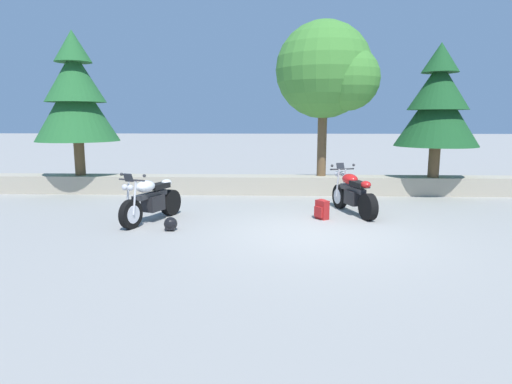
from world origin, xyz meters
TOP-DOWN VIEW (x-y plane):
  - ground_plane at (0.00, 0.00)m, footprint 120.00×120.00m
  - stone_wall at (0.00, 4.80)m, footprint 36.00×0.80m
  - motorcycle_white_near_left at (-3.59, 0.94)m, footprint 1.02×1.97m
  - motorcycle_red_centre at (1.09, 1.96)m, footprint 0.92×2.01m
  - rider_backpack at (0.28, 1.34)m, footprint 0.35×0.35m
  - rider_helmet at (-2.98, 0.17)m, footprint 0.28×0.28m
  - pine_tree_far_left at (-6.86, 4.77)m, footprint 2.49×2.49m
  - leafy_tree_mid_left at (0.79, 4.85)m, footprint 3.01×2.87m
  - pine_tree_mid_right at (3.98, 4.66)m, footprint 2.41×2.41m

SIDE VIEW (x-z plane):
  - ground_plane at x=0.00m, z-range 0.00..0.00m
  - rider_helmet at x=-2.98m, z-range 0.00..0.28m
  - rider_backpack at x=0.28m, z-range 0.01..0.48m
  - stone_wall at x=0.00m, z-range 0.00..0.55m
  - motorcycle_white_near_left at x=-3.59m, z-range -0.10..1.07m
  - motorcycle_red_centre at x=1.09m, z-range -0.10..1.07m
  - pine_tree_mid_right at x=3.98m, z-range 0.78..4.70m
  - pine_tree_far_left at x=-6.86m, z-range 0.82..5.18m
  - leafy_tree_mid_left at x=0.79m, z-range 1.35..5.97m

